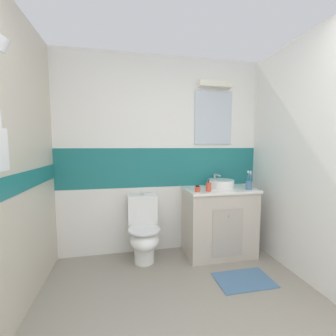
{
  "coord_description": "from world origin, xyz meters",
  "views": [
    {
      "loc": [
        -0.49,
        -0.4,
        1.38
      ],
      "look_at": [
        -0.05,
        1.78,
        1.15
      ],
      "focal_mm": 23.62,
      "sensor_mm": 36.0,
      "label": 1
    }
  ],
  "objects_px": {
    "sink_basin": "(221,183)",
    "toothbrush_cup": "(249,185)",
    "toilet": "(144,231)",
    "soap_dispenser": "(208,187)",
    "hair_gel_jar": "(197,189)"
  },
  "relations": [
    {
      "from": "sink_basin",
      "to": "toothbrush_cup",
      "type": "height_order",
      "value": "toothbrush_cup"
    },
    {
      "from": "sink_basin",
      "to": "toilet",
      "type": "xyz_separation_m",
      "value": [
        -0.98,
        -0.02,
        -0.54
      ]
    },
    {
      "from": "sink_basin",
      "to": "soap_dispenser",
      "type": "xyz_separation_m",
      "value": [
        -0.24,
        -0.18,
        -0.0
      ]
    },
    {
      "from": "toilet",
      "to": "hair_gel_jar",
      "type": "bearing_deg",
      "value": -14.17
    },
    {
      "from": "toothbrush_cup",
      "to": "hair_gel_jar",
      "type": "bearing_deg",
      "value": -179.69
    },
    {
      "from": "sink_basin",
      "to": "toilet",
      "type": "bearing_deg",
      "value": -179.0
    },
    {
      "from": "sink_basin",
      "to": "toilet",
      "type": "relative_size",
      "value": 0.47
    },
    {
      "from": "sink_basin",
      "to": "hair_gel_jar",
      "type": "height_order",
      "value": "sink_basin"
    },
    {
      "from": "toilet",
      "to": "toothbrush_cup",
      "type": "height_order",
      "value": "toothbrush_cup"
    },
    {
      "from": "soap_dispenser",
      "to": "hair_gel_jar",
      "type": "distance_m",
      "value": 0.13
    },
    {
      "from": "toilet",
      "to": "hair_gel_jar",
      "type": "distance_m",
      "value": 0.82
    },
    {
      "from": "toilet",
      "to": "toothbrush_cup",
      "type": "bearing_deg",
      "value": -6.78
    },
    {
      "from": "toilet",
      "to": "soap_dispenser",
      "type": "distance_m",
      "value": 0.93
    },
    {
      "from": "toothbrush_cup",
      "to": "hair_gel_jar",
      "type": "distance_m",
      "value": 0.66
    },
    {
      "from": "soap_dispenser",
      "to": "hair_gel_jar",
      "type": "bearing_deg",
      "value": 175.95
    }
  ]
}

